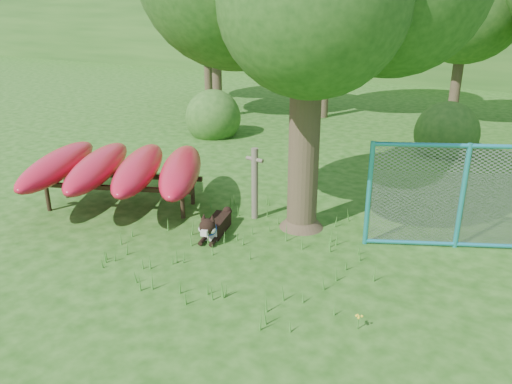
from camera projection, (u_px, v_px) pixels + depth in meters
The scene contains 11 objects.
ground at pixel (208, 271), 7.99m from camera, with size 80.00×80.00×0.00m, color #18470E.
wooden_post at pixel (255, 182), 9.74m from camera, with size 0.40×0.15×1.44m.
kayak_rack at pixel (119, 168), 10.23m from camera, with size 4.72×4.24×1.14m.
husky_dog at pixel (214, 226), 9.15m from camera, with size 0.56×1.27×0.57m.
fence_section at pixel (462, 197), 8.47m from camera, with size 2.96×1.42×3.13m.
wildflower_clump at pixel (359, 317), 6.49m from camera, with size 0.10×0.10×0.22m.
bg_tree_c at pixel (467, 3), 16.45m from camera, with size 4.00×4.00×6.12m.
bg_tree_f at pixel (206, 13), 21.46m from camera, with size 3.60×3.60×5.55m.
shrub_left at pixel (214, 135), 16.42m from camera, with size 1.80×1.80×1.80m, color #27531B.
shrub_mid at pixel (444, 154), 14.39m from camera, with size 1.80×1.80×1.80m, color #27531B.
wooded_hillside at pixel (475, 24), 29.75m from camera, with size 80.00×12.00×6.00m, color #27531B.
Camera 1 is at (4.16, -5.74, 3.97)m, focal length 35.00 mm.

